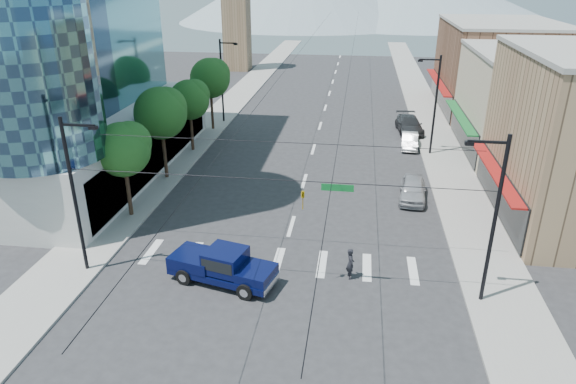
% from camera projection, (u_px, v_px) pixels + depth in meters
% --- Properties ---
extents(ground, '(160.00, 160.00, 0.00)m').
position_uv_depth(ground, '(277.00, 275.00, 28.81)').
color(ground, '#28282B').
rests_on(ground, ground).
extents(sidewalk_left, '(4.00, 120.00, 0.15)m').
position_uv_depth(sidewalk_left, '(234.00, 100.00, 66.59)').
color(sidewalk_left, gray).
rests_on(sidewalk_left, ground).
extents(sidewalk_right, '(4.00, 120.00, 0.15)m').
position_uv_depth(sidewalk_right, '(423.00, 106.00, 63.57)').
color(sidewalk_right, gray).
rests_on(sidewalk_right, ground).
extents(shop_mid, '(12.00, 14.00, 9.00)m').
position_uv_depth(shop_mid, '(537.00, 105.00, 46.27)').
color(shop_mid, tan).
rests_on(shop_mid, ground).
extents(shop_far, '(12.00, 18.00, 10.00)m').
position_uv_depth(shop_far, '(497.00, 68.00, 60.59)').
color(shop_far, brown).
rests_on(shop_far, ground).
extents(clock_tower, '(4.80, 4.80, 20.40)m').
position_uv_depth(clock_tower, '(236.00, 3.00, 82.89)').
color(clock_tower, '#8C6B4C').
rests_on(clock_tower, ground).
extents(tree_near, '(3.65, 3.64, 6.71)m').
position_uv_depth(tree_near, '(125.00, 147.00, 33.73)').
color(tree_near, black).
rests_on(tree_near, ground).
extents(tree_midnear, '(4.09, 4.09, 7.52)m').
position_uv_depth(tree_midnear, '(162.00, 111.00, 39.84)').
color(tree_midnear, black).
rests_on(tree_midnear, ground).
extents(tree_midfar, '(3.65, 3.64, 6.71)m').
position_uv_depth(tree_midfar, '(191.00, 98.00, 46.44)').
color(tree_midfar, black).
rests_on(tree_midfar, ground).
extents(tree_far, '(4.09, 4.09, 7.52)m').
position_uv_depth(tree_far, '(212.00, 77.00, 52.55)').
color(tree_far, black).
rests_on(tree_far, ground).
extents(signal_rig, '(21.80, 0.20, 9.00)m').
position_uv_depth(signal_rig, '(277.00, 208.00, 26.01)').
color(signal_rig, black).
rests_on(signal_rig, ground).
extents(lamp_pole_nw, '(2.00, 0.25, 9.00)m').
position_uv_depth(lamp_pole_nw, '(223.00, 78.00, 55.39)').
color(lamp_pole_nw, black).
rests_on(lamp_pole_nw, ground).
extents(lamp_pole_ne, '(2.00, 0.25, 9.00)m').
position_uv_depth(lamp_pole_ne, '(434.00, 102.00, 45.45)').
color(lamp_pole_ne, black).
rests_on(lamp_pole_ne, ground).
extents(pickup_truck, '(6.26, 3.50, 2.01)m').
position_uv_depth(pickup_truck, '(222.00, 265.00, 27.80)').
color(pickup_truck, '#070D39').
rests_on(pickup_truck, ground).
extents(pedestrian, '(0.60, 0.76, 1.83)m').
position_uv_depth(pedestrian, '(350.00, 263.00, 28.21)').
color(pedestrian, black).
rests_on(pedestrian, ground).
extents(parked_car_near, '(2.38, 4.89, 1.61)m').
position_uv_depth(parked_car_near, '(413.00, 189.00, 37.94)').
color(parked_car_near, '#B2B2B7').
rests_on(parked_car_near, ground).
extents(parked_car_mid, '(1.77, 4.30, 1.38)m').
position_uv_depth(parked_car_mid, '(410.00, 141.00, 48.96)').
color(parked_car_mid, white).
rests_on(parked_car_mid, ground).
extents(parked_car_far, '(2.90, 6.01, 1.69)m').
position_uv_depth(parked_car_far, '(409.00, 125.00, 53.35)').
color(parked_car_far, '#2D2D2F').
rests_on(parked_car_far, ground).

